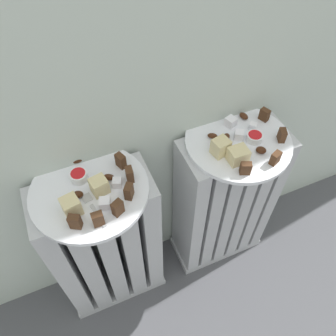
% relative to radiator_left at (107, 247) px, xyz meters
% --- Properties ---
extents(ground_plane, '(6.00, 6.00, 0.00)m').
position_rel_radiator_left_xyz_m(ground_plane, '(0.20, -0.28, -0.28)').
color(ground_plane, '#4C4C51').
extents(radiator_left, '(0.32, 0.15, 0.58)m').
position_rel_radiator_left_xyz_m(radiator_left, '(0.00, 0.00, 0.00)').
color(radiator_left, '#B2B2B7').
rests_on(radiator_left, ground_plane).
extents(radiator_right, '(0.32, 0.15, 0.58)m').
position_rel_radiator_left_xyz_m(radiator_right, '(0.40, -0.00, -0.00)').
color(radiator_right, '#B2B2B7').
rests_on(radiator_right, ground_plane).
extents(plate_left, '(0.28, 0.28, 0.01)m').
position_rel_radiator_left_xyz_m(plate_left, '(0.00, -0.00, 0.30)').
color(plate_left, white).
rests_on(plate_left, radiator_left).
extents(plate_right, '(0.28, 0.28, 0.01)m').
position_rel_radiator_left_xyz_m(plate_right, '(0.40, -0.00, 0.30)').
color(plate_right, white).
rests_on(plate_right, radiator_right).
extents(dark_cake_slice_left_0, '(0.03, 0.03, 0.04)m').
position_rel_radiator_left_xyz_m(dark_cake_slice_left_0, '(-0.05, -0.08, 0.32)').
color(dark_cake_slice_left_0, '#472B19').
rests_on(dark_cake_slice_left_0, plate_left).
extents(dark_cake_slice_left_1, '(0.02, 0.02, 0.04)m').
position_rel_radiator_left_xyz_m(dark_cake_slice_left_1, '(-0.00, -0.10, 0.32)').
color(dark_cake_slice_left_1, '#472B19').
rests_on(dark_cake_slice_left_1, plate_left).
extents(dark_cake_slice_left_2, '(0.03, 0.03, 0.04)m').
position_rel_radiator_left_xyz_m(dark_cake_slice_left_2, '(0.04, -0.09, 0.32)').
color(dark_cake_slice_left_2, '#472B19').
rests_on(dark_cake_slice_left_2, plate_left).
extents(dark_cake_slice_left_3, '(0.03, 0.03, 0.04)m').
position_rel_radiator_left_xyz_m(dark_cake_slice_left_3, '(0.08, -0.06, 0.32)').
color(dark_cake_slice_left_3, '#472B19').
rests_on(dark_cake_slice_left_3, plate_left).
extents(dark_cake_slice_left_4, '(0.02, 0.03, 0.04)m').
position_rel_radiator_left_xyz_m(dark_cake_slice_left_4, '(0.10, -0.01, 0.32)').
color(dark_cake_slice_left_4, '#472B19').
rests_on(dark_cake_slice_left_4, plate_left).
extents(dark_cake_slice_left_5, '(0.02, 0.03, 0.04)m').
position_rel_radiator_left_xyz_m(dark_cake_slice_left_5, '(0.09, 0.04, 0.32)').
color(dark_cake_slice_left_5, '#472B19').
rests_on(dark_cake_slice_left_5, plate_left).
extents(marble_cake_slice_left_0, '(0.04, 0.04, 0.04)m').
position_rel_radiator_left_xyz_m(marble_cake_slice_left_0, '(-0.05, -0.05, 0.33)').
color(marble_cake_slice_left_0, beige).
rests_on(marble_cake_slice_left_0, plate_left).
extents(marble_cake_slice_left_1, '(0.04, 0.04, 0.04)m').
position_rel_radiator_left_xyz_m(marble_cake_slice_left_1, '(0.02, -0.02, 0.33)').
color(marble_cake_slice_left_1, beige).
rests_on(marble_cake_slice_left_1, plate_left).
extents(turkish_delight_left_0, '(0.03, 0.03, 0.02)m').
position_rel_radiator_left_xyz_m(turkish_delight_left_0, '(0.06, -0.02, 0.31)').
color(turkish_delight_left_0, white).
rests_on(turkish_delight_left_0, plate_left).
extents(turkish_delight_left_1, '(0.03, 0.03, 0.02)m').
position_rel_radiator_left_xyz_m(turkish_delight_left_1, '(0.02, -0.06, 0.32)').
color(turkish_delight_left_1, white).
rests_on(turkish_delight_left_1, plate_left).
extents(medjool_date_left_0, '(0.03, 0.02, 0.02)m').
position_rel_radiator_left_xyz_m(medjool_date_left_0, '(0.05, 0.01, 0.31)').
color(medjool_date_left_0, '#3D1E0F').
rests_on(medjool_date_left_0, plate_left).
extents(medjool_date_left_1, '(0.03, 0.02, 0.02)m').
position_rel_radiator_left_xyz_m(medjool_date_left_1, '(-0.00, 0.09, 0.31)').
color(medjool_date_left_1, '#3D1E0F').
rests_on(medjool_date_left_1, plate_left).
extents(medjool_date_left_2, '(0.03, 0.02, 0.02)m').
position_rel_radiator_left_xyz_m(medjool_date_left_2, '(-0.03, -0.01, 0.31)').
color(medjool_date_left_2, '#3D1E0F').
rests_on(medjool_date_left_2, plate_left).
extents(jam_bowl_left, '(0.04, 0.04, 0.02)m').
position_rel_radiator_left_xyz_m(jam_bowl_left, '(-0.01, 0.04, 0.32)').
color(jam_bowl_left, white).
rests_on(jam_bowl_left, plate_left).
extents(dark_cake_slice_right_0, '(0.03, 0.02, 0.03)m').
position_rel_radiator_left_xyz_m(dark_cake_slice_right_0, '(0.35, -0.10, 0.32)').
color(dark_cake_slice_right_0, '#472B19').
rests_on(dark_cake_slice_right_0, plate_right).
extents(dark_cake_slice_right_1, '(0.03, 0.02, 0.03)m').
position_rel_radiator_left_xyz_m(dark_cake_slice_right_1, '(0.44, -0.10, 0.32)').
color(dark_cake_slice_right_1, '#472B19').
rests_on(dark_cake_slice_right_1, plate_right).
extents(dark_cake_slice_right_2, '(0.02, 0.03, 0.03)m').
position_rel_radiator_left_xyz_m(dark_cake_slice_right_2, '(0.50, -0.04, 0.32)').
color(dark_cake_slice_right_2, '#472B19').
rests_on(dark_cake_slice_right_2, plate_right).
extents(dark_cake_slice_right_3, '(0.02, 0.03, 0.03)m').
position_rel_radiator_left_xyz_m(dark_cake_slice_right_3, '(0.50, 0.04, 0.32)').
color(dark_cake_slice_right_3, '#472B19').
rests_on(dark_cake_slice_right_3, plate_right).
extents(marble_cake_slice_right_0, '(0.05, 0.04, 0.04)m').
position_rel_radiator_left_xyz_m(marble_cake_slice_right_0, '(0.36, -0.06, 0.32)').
color(marble_cake_slice_right_0, beige).
rests_on(marble_cake_slice_right_0, plate_right).
extents(marble_cake_slice_right_1, '(0.05, 0.04, 0.04)m').
position_rel_radiator_left_xyz_m(marble_cake_slice_right_1, '(0.33, -0.02, 0.33)').
color(marble_cake_slice_right_1, beige).
rests_on(marble_cake_slice_right_1, plate_right).
extents(turkish_delight_right_0, '(0.03, 0.03, 0.02)m').
position_rel_radiator_left_xyz_m(turkish_delight_right_0, '(0.40, 0.01, 0.32)').
color(turkish_delight_right_0, white).
rests_on(turkish_delight_right_0, plate_right).
extents(turkish_delight_right_1, '(0.03, 0.03, 0.03)m').
position_rel_radiator_left_xyz_m(turkish_delight_right_1, '(0.40, 0.06, 0.32)').
color(turkish_delight_right_1, white).
rests_on(turkish_delight_right_1, plate_right).
extents(turkish_delight_right_2, '(0.03, 0.03, 0.02)m').
position_rel_radiator_left_xyz_m(turkish_delight_right_2, '(0.45, 0.02, 0.31)').
color(turkish_delight_right_2, white).
rests_on(turkish_delight_right_2, plate_right).
extents(medjool_date_right_0, '(0.02, 0.03, 0.02)m').
position_rel_radiator_left_xyz_m(medjool_date_right_0, '(0.45, 0.07, 0.31)').
color(medjool_date_right_0, '#3D1E0F').
rests_on(medjool_date_right_0, plate_right).
extents(medjool_date_right_1, '(0.03, 0.03, 0.01)m').
position_rel_radiator_left_xyz_m(medjool_date_right_1, '(0.37, 0.02, 0.31)').
color(medjool_date_right_1, '#3D1E0F').
rests_on(medjool_date_right_1, plate_right).
extents(medjool_date_right_2, '(0.03, 0.03, 0.01)m').
position_rel_radiator_left_xyz_m(medjool_date_right_2, '(0.34, 0.03, 0.31)').
color(medjool_date_right_2, '#3D1E0F').
rests_on(medjool_date_right_2, plate_right).
extents(medjool_date_right_3, '(0.03, 0.03, 0.02)m').
position_rel_radiator_left_xyz_m(medjool_date_right_3, '(0.43, -0.06, 0.31)').
color(medjool_date_right_3, '#3D1E0F').
rests_on(medjool_date_right_3, plate_right).
extents(jam_bowl_right, '(0.04, 0.04, 0.02)m').
position_rel_radiator_left_xyz_m(jam_bowl_right, '(0.43, -0.02, 0.32)').
color(jam_bowl_right, white).
rests_on(jam_bowl_right, plate_right).
extents(fork, '(0.03, 0.10, 0.00)m').
position_rel_radiator_left_xyz_m(fork, '(-0.00, -0.05, 0.31)').
color(fork, '#B7B7BC').
rests_on(fork, plate_left).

